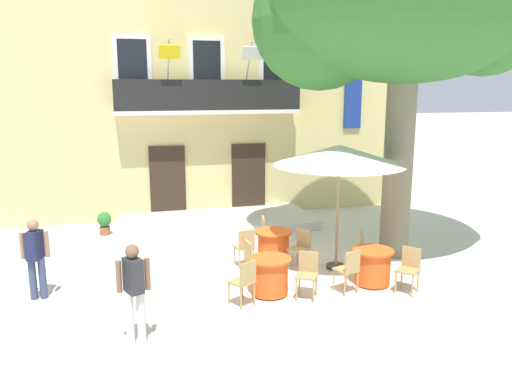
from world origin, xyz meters
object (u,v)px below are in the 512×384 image
plane_tree (402,4)px  pedestrian_near_entrance (35,254)px  cafe_table_middle (372,266)px  cafe_chair_front_0 (253,258)px  cafe_chair_near_tree_0 (267,232)px  cafe_table_front (270,276)px  cafe_chair_near_tree_1 (245,245)px  cafe_umbrella (339,156)px  cafe_chair_near_tree_2 (301,246)px  cafe_table_near_tree (273,246)px  cafe_chair_front_2 (307,271)px  ground_planter_left (104,222)px  pedestrian_mid_plaza (134,288)px  cafe_chair_middle_2 (366,249)px  cafe_chair_middle_1 (409,266)px  cafe_chair_middle_0 (349,268)px  cafe_chair_front_1 (244,280)px

plane_tree → pedestrian_near_entrance: (-8.03, -0.71, -5.02)m
cafe_table_middle → cafe_chair_front_0: 2.53m
cafe_chair_near_tree_0 → cafe_table_front: 2.67m
cafe_chair_near_tree_1 → cafe_umbrella: (2.00, -0.61, 2.08)m
cafe_chair_near_tree_2 → cafe_chair_front_0: same height
cafe_chair_near_tree_2 → cafe_chair_front_0: size_ratio=1.00×
plane_tree → cafe_table_near_tree: 6.27m
cafe_chair_near_tree_0 → cafe_chair_front_2: bearing=-90.0°
cafe_table_near_tree → cafe_chair_near_tree_0: (0.06, 0.75, 0.14)m
ground_planter_left → pedestrian_mid_plaza: bearing=-84.2°
cafe_table_near_tree → cafe_chair_front_2: cafe_chair_front_2 is taller
cafe_chair_middle_2 → cafe_table_near_tree: bearing=148.0°
cafe_chair_near_tree_2 → cafe_table_front: (-1.11, -1.25, -0.14)m
cafe_chair_middle_1 → cafe_chair_middle_0: bearing=169.5°
cafe_umbrella → ground_planter_left: cafe_umbrella is taller
cafe_chair_middle_2 → pedestrian_near_entrance: size_ratio=0.56×
cafe_chair_near_tree_1 → cafe_umbrella: size_ratio=0.31×
cafe_table_near_tree → cafe_table_middle: same height
cafe_chair_middle_2 → pedestrian_mid_plaza: (-5.10, -2.05, 0.42)m
cafe_chair_middle_1 → cafe_chair_front_0: (-2.94, 1.30, 0.00)m
cafe_umbrella → pedestrian_mid_plaza: 5.40m
cafe_chair_middle_2 → cafe_chair_front_2: bearing=-150.5°
cafe_table_near_tree → cafe_table_middle: (1.62, -1.86, 0.00)m
cafe_table_middle → pedestrian_mid_plaza: 5.10m
cafe_chair_middle_2 → cafe_chair_near_tree_0: bearing=133.0°
ground_planter_left → cafe_chair_middle_2: bearing=-38.1°
cafe_chair_front_1 → cafe_chair_front_2: bearing=5.1°
pedestrian_mid_plaza → cafe_chair_middle_0: bearing=13.7°
plane_tree → cafe_chair_front_0: (-3.74, -0.93, -5.39)m
cafe_chair_front_2 → pedestrian_near_entrance: size_ratio=0.56×
plane_tree → pedestrian_near_entrance: bearing=-174.9°
cafe_table_near_tree → ground_planter_left: bearing=139.4°
cafe_table_near_tree → cafe_table_front: bearing=-108.9°
pedestrian_mid_plaza → pedestrian_near_entrance: bearing=127.9°
cafe_chair_front_2 → cafe_table_middle: bearing=10.0°
ground_planter_left → cafe_chair_near_tree_2: bearing=-41.8°
cafe_chair_middle_2 → cafe_table_front: size_ratio=1.05×
cafe_chair_front_2 → cafe_chair_middle_1: bearing=-7.0°
cafe_table_near_tree → cafe_chair_middle_1: 3.22m
cafe_chair_near_tree_2 → cafe_table_front: cafe_chair_near_tree_2 is taller
plane_tree → pedestrian_mid_plaza: 8.52m
cafe_chair_middle_0 → cafe_chair_front_2: 0.87m
cafe_table_near_tree → pedestrian_mid_plaza: size_ratio=0.51×
cafe_chair_middle_1 → pedestrian_mid_plaza: pedestrian_mid_plaza is taller
cafe_chair_near_tree_0 → cafe_chair_near_tree_2: (0.42, -1.33, 0.00)m
cafe_table_middle → cafe_chair_middle_1: size_ratio=0.95×
cafe_table_middle → cafe_umbrella: cafe_umbrella is taller
cafe_chair_middle_2 → cafe_chair_front_1: (-3.07, -1.12, 0.00)m
cafe_chair_front_1 → pedestrian_near_entrance: 4.09m
plane_tree → cafe_table_near_tree: plane_tree is taller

